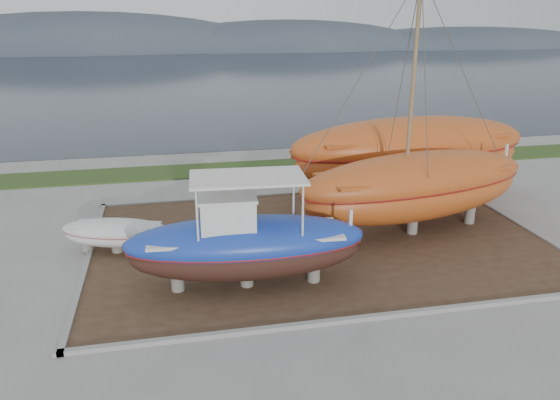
{
  "coord_description": "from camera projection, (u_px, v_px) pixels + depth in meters",
  "views": [
    {
      "loc": [
        -5.78,
        -15.85,
        8.97
      ],
      "look_at": [
        -1.66,
        4.0,
        1.94
      ],
      "focal_mm": 35.0,
      "sensor_mm": 36.0,
      "label": 1
    }
  ],
  "objects": [
    {
      "name": "ground",
      "position": [
        351.0,
        287.0,
        18.71
      ],
      "size": [
        140.0,
        140.0,
        0.0
      ],
      "primitive_type": "plane",
      "color": "gray",
      "rests_on": "ground"
    },
    {
      "name": "dirt_patch",
      "position": [
        320.0,
        241.0,
        22.4
      ],
      "size": [
        18.0,
        12.0,
        0.06
      ],
      "primitive_type": "cube",
      "color": "#422D1E",
      "rests_on": "ground"
    },
    {
      "name": "curb_frame",
      "position": [
        320.0,
        240.0,
        22.39
      ],
      "size": [
        18.6,
        12.6,
        0.15
      ],
      "primitive_type": null,
      "color": "gray",
      "rests_on": "ground"
    },
    {
      "name": "grass_strip",
      "position": [
        268.0,
        167.0,
        33.04
      ],
      "size": [
        44.0,
        3.0,
        0.08
      ],
      "primitive_type": "cube",
      "color": "#284219",
      "rests_on": "ground"
    },
    {
      "name": "sea",
      "position": [
        203.0,
        73.0,
        83.46
      ],
      "size": [
        260.0,
        100.0,
        0.04
      ],
      "primitive_type": null,
      "color": "black",
      "rests_on": "ground"
    },
    {
      "name": "mountain_ridge",
      "position": [
        187.0,
        49.0,
        134.34
      ],
      "size": [
        200.0,
        36.0,
        20.0
      ],
      "primitive_type": null,
      "color": "#333D49",
      "rests_on": "ground"
    },
    {
      "name": "blue_caique",
      "position": [
        246.0,
        233.0,
        18.1
      ],
      "size": [
        8.23,
        3.01,
        3.9
      ],
      "primitive_type": null,
      "rotation": [
        0.0,
        0.0,
        -0.06
      ],
      "color": "#1C3CB0",
      "rests_on": "dirt_patch"
    },
    {
      "name": "white_dinghy",
      "position": [
        116.0,
        236.0,
        21.16
      ],
      "size": [
        4.52,
        2.73,
        1.27
      ],
      "primitive_type": null,
      "rotation": [
        0.0,
        0.0,
        -0.29
      ],
      "color": "silver",
      "rests_on": "dirt_patch"
    },
    {
      "name": "orange_sailboat",
      "position": [
        422.0,
        113.0,
        21.46
      ],
      "size": [
        11.02,
        5.15,
        10.21
      ],
      "primitive_type": null,
      "rotation": [
        0.0,
        0.0,
        0.2
      ],
      "color": "#B14C1B",
      "rests_on": "dirt_patch"
    },
    {
      "name": "orange_bare_hull",
      "position": [
        409.0,
        160.0,
        26.59
      ],
      "size": [
        12.55,
        4.67,
        4.03
      ],
      "primitive_type": null,
      "rotation": [
        0.0,
        0.0,
        0.08
      ],
      "color": "#B14C1B",
      "rests_on": "dirt_patch"
    }
  ]
}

